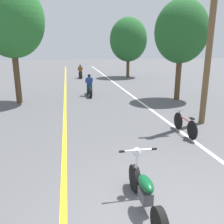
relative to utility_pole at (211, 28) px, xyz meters
The scene contains 10 objects.
lane_stripe_center 9.83m from the utility_pole, 128.15° to the left, with size 0.14×48.00×0.01m, color yellow.
lane_stripe_edge 8.18m from the utility_pole, 100.55° to the left, with size 0.14×48.00×0.01m, color white.
utility_pole is the anchor object (origin of this frame).
roadside_tree_right_near 4.68m from the utility_pole, 77.06° to the left, with size 3.07×2.76×5.68m.
roadside_tree_right_far 15.90m from the utility_pole, 86.83° to the left, with size 3.81×3.43×5.99m.
roadside_tree_left 9.77m from the utility_pole, 146.85° to the left, with size 3.43×3.09×6.42m.
motorcycle_foreground 7.12m from the utility_pole, 130.30° to the right, with size 0.79×2.03×1.05m.
motorcycle_rider_lead 8.41m from the utility_pole, 121.36° to the left, with size 0.50×2.06×1.40m.
motorcycle_rider_far 16.76m from the utility_pole, 104.39° to the left, with size 0.50×1.92×1.37m.
bicycle_parked 3.80m from the utility_pole, 140.68° to the right, with size 0.44×1.73×0.77m.
Camera 1 is at (-1.50, -3.30, 3.05)m, focal length 38.00 mm.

